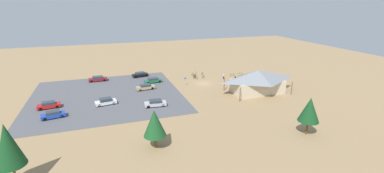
# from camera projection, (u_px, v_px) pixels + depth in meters

# --- Properties ---
(ground) EXTENTS (160.00, 160.00, 0.00)m
(ground) POSITION_uv_depth(u_px,v_px,m) (203.00, 84.00, 71.74)
(ground) COLOR #9E7F56
(ground) RESTS_ON ground
(parking_lot_asphalt) EXTENTS (33.63, 33.07, 0.05)m
(parking_lot_asphalt) POSITION_uv_depth(u_px,v_px,m) (107.00, 95.00, 62.71)
(parking_lot_asphalt) COLOR #56565B
(parking_lot_asphalt) RESTS_ON ground
(bike_pavilion) EXTENTS (13.96, 8.31, 5.51)m
(bike_pavilion) POSITION_uv_depth(u_px,v_px,m) (258.00, 80.00, 63.98)
(bike_pavilion) COLOR beige
(bike_pavilion) RESTS_ON ground
(trash_bin) EXTENTS (0.60, 0.60, 0.90)m
(trash_bin) POSITION_uv_depth(u_px,v_px,m) (195.00, 76.00, 76.74)
(trash_bin) COLOR brown
(trash_bin) RESTS_ON ground
(lot_sign) EXTENTS (0.56, 0.08, 2.20)m
(lot_sign) POSITION_uv_depth(u_px,v_px,m) (185.00, 80.00, 69.81)
(lot_sign) COLOR #99999E
(lot_sign) RESTS_ON ground
(pine_west) EXTENTS (3.37, 3.37, 6.14)m
(pine_west) POSITION_uv_depth(u_px,v_px,m) (154.00, 123.00, 39.40)
(pine_west) COLOR brown
(pine_west) RESTS_ON ground
(pine_east) EXTENTS (3.25, 3.25, 8.14)m
(pine_east) POSITION_uv_depth(u_px,v_px,m) (8.00, 145.00, 30.76)
(pine_east) COLOR brown
(pine_east) RESTS_ON ground
(pine_far_east) EXTENTS (3.38, 3.38, 6.44)m
(pine_far_east) POSITION_uv_depth(u_px,v_px,m) (310.00, 110.00, 43.39)
(pine_far_east) COLOR brown
(pine_far_east) RESTS_ON ground
(bicycle_purple_yard_right) EXTENTS (1.40, 1.02, 0.76)m
(bicycle_purple_yard_right) POSITION_uv_depth(u_px,v_px,m) (241.00, 77.00, 76.26)
(bicycle_purple_yard_right) COLOR black
(bicycle_purple_yard_right) RESTS_ON ground
(bicycle_orange_edge_south) EXTENTS (1.75, 0.48, 0.90)m
(bicycle_orange_edge_south) POSITION_uv_depth(u_px,v_px,m) (240.00, 74.00, 79.43)
(bicycle_orange_edge_south) COLOR black
(bicycle_orange_edge_south) RESTS_ON ground
(bicycle_yellow_back_row) EXTENTS (1.73, 0.48, 0.75)m
(bicycle_yellow_back_row) POSITION_uv_depth(u_px,v_px,m) (232.00, 75.00, 78.81)
(bicycle_yellow_back_row) COLOR black
(bicycle_yellow_back_row) RESTS_ON ground
(bicycle_blue_lone_west) EXTENTS (1.23, 1.22, 0.79)m
(bicycle_blue_lone_west) POSITION_uv_depth(u_px,v_px,m) (203.00, 77.00, 76.57)
(bicycle_blue_lone_west) COLOR black
(bicycle_blue_lone_west) RESTS_ON ground
(bicycle_teal_yard_center) EXTENTS (1.06, 1.39, 0.84)m
(bicycle_teal_yard_center) POSITION_uv_depth(u_px,v_px,m) (202.00, 73.00, 80.19)
(bicycle_teal_yard_center) COLOR black
(bicycle_teal_yard_center) RESTS_ON ground
(bicycle_black_lone_east) EXTENTS (1.30, 1.05, 0.79)m
(bicycle_black_lone_east) POSITION_uv_depth(u_px,v_px,m) (241.00, 79.00, 74.42)
(bicycle_black_lone_east) COLOR black
(bicycle_black_lone_east) RESTS_ON ground
(bicycle_silver_yard_left) EXTENTS (0.85, 1.61, 0.89)m
(bicycle_silver_yard_left) POSITION_uv_depth(u_px,v_px,m) (195.00, 78.00, 75.81)
(bicycle_silver_yard_left) COLOR black
(bicycle_silver_yard_left) RESTS_ON ground
(bicycle_green_edge_north) EXTENTS (1.28, 1.31, 0.90)m
(bicycle_green_edge_north) POSITION_uv_depth(u_px,v_px,m) (194.00, 75.00, 78.48)
(bicycle_green_edge_north) COLOR black
(bicycle_green_edge_north) RESTS_ON ground
(bicycle_white_front_row) EXTENTS (1.63, 0.75, 0.88)m
(bicycle_white_front_row) POSITION_uv_depth(u_px,v_px,m) (194.00, 73.00, 80.28)
(bicycle_white_front_row) COLOR black
(bicycle_white_front_row) RESTS_ON ground
(car_silver_aisle_side) EXTENTS (4.66, 2.31, 1.39)m
(car_silver_aisle_side) POSITION_uv_depth(u_px,v_px,m) (155.00, 103.00, 56.12)
(car_silver_aisle_side) COLOR #BCBCC1
(car_silver_aisle_side) RESTS_ON parking_lot_asphalt
(car_blue_inner_stall) EXTENTS (4.44, 2.41, 1.36)m
(car_blue_inner_stall) POSITION_uv_depth(u_px,v_px,m) (53.00, 115.00, 50.55)
(car_blue_inner_stall) COLOR #1E42B2
(car_blue_inner_stall) RESTS_ON parking_lot_asphalt
(car_tan_front_row) EXTENTS (4.69, 2.26, 1.34)m
(car_tan_front_row) POSITION_uv_depth(u_px,v_px,m) (145.00, 87.00, 66.57)
(car_tan_front_row) COLOR tan
(car_tan_front_row) RESTS_ON parking_lot_asphalt
(car_maroon_back_corner) EXTENTS (4.81, 1.78, 1.42)m
(car_maroon_back_corner) POSITION_uv_depth(u_px,v_px,m) (98.00, 79.00, 73.46)
(car_maroon_back_corner) COLOR maroon
(car_maroon_back_corner) RESTS_ON parking_lot_asphalt
(car_green_near_entry) EXTENTS (4.78, 2.43, 1.31)m
(car_green_near_entry) POSITION_uv_depth(u_px,v_px,m) (153.00, 80.00, 72.23)
(car_green_near_entry) COLOR #1E6B3D
(car_green_near_entry) RESTS_ON parking_lot_asphalt
(car_white_second_row) EXTENTS (4.55, 2.55, 1.42)m
(car_white_second_row) POSITION_uv_depth(u_px,v_px,m) (106.00, 101.00, 57.01)
(car_white_second_row) COLOR white
(car_white_second_row) RESTS_ON parking_lot_asphalt
(car_black_far_end) EXTENTS (4.67, 2.55, 1.39)m
(car_black_far_end) POSITION_uv_depth(u_px,v_px,m) (140.00, 74.00, 77.70)
(car_black_far_end) COLOR black
(car_black_far_end) RESTS_ON parking_lot_asphalt
(car_red_by_curb) EXTENTS (4.52, 2.17, 1.41)m
(car_red_by_curb) POSITION_uv_depth(u_px,v_px,m) (49.00, 105.00, 55.07)
(car_red_by_curb) COLOR red
(car_red_by_curb) RESTS_ON parking_lot_asphalt
(visitor_at_bikes) EXTENTS (0.40, 0.39, 1.86)m
(visitor_at_bikes) POSITION_uv_depth(u_px,v_px,m) (235.00, 79.00, 72.52)
(visitor_at_bikes) COLOR #2D3347
(visitor_at_bikes) RESTS_ON ground
(visitor_near_lot) EXTENTS (0.40, 0.38, 1.67)m
(visitor_near_lot) POSITION_uv_depth(u_px,v_px,m) (224.00, 76.00, 75.53)
(visitor_near_lot) COLOR #2D3347
(visitor_near_lot) RESTS_ON ground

